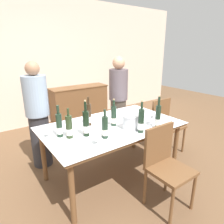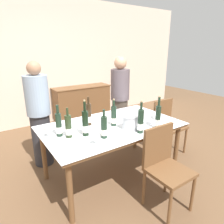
# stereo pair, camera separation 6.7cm
# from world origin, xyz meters

# --- Properties ---
(ground_plane) EXTENTS (12.00, 12.00, 0.00)m
(ground_plane) POSITION_xyz_m (0.00, 0.00, 0.00)
(ground_plane) COLOR brown
(back_wall) EXTENTS (8.00, 0.10, 2.80)m
(back_wall) POSITION_xyz_m (0.00, 2.65, 1.40)
(back_wall) COLOR beige
(back_wall) RESTS_ON ground_plane
(sideboard_cabinet) EXTENTS (1.40, 0.46, 0.82)m
(sideboard_cabinet) POSITION_xyz_m (0.72, 2.36, 0.41)
(sideboard_cabinet) COLOR brown
(sideboard_cabinet) RESTS_ON ground_plane
(dining_table) EXTENTS (1.79, 1.07, 0.76)m
(dining_table) POSITION_xyz_m (0.00, 0.00, 0.69)
(dining_table) COLOR brown
(dining_table) RESTS_ON ground_plane
(ice_bucket) EXTENTS (0.21, 0.21, 0.18)m
(ice_bucket) POSITION_xyz_m (0.11, -0.23, 0.85)
(ice_bucket) COLOR silver
(ice_bucket) RESTS_ON dining_table
(wine_bottle_0) EXTENTS (0.07, 0.07, 0.36)m
(wine_bottle_0) POSITION_xyz_m (0.01, -0.02, 0.88)
(wine_bottle_0) COLOR #1E3323
(wine_bottle_0) RESTS_ON dining_table
(wine_bottle_1) EXTENTS (0.07, 0.07, 0.35)m
(wine_bottle_1) POSITION_xyz_m (-0.61, -0.03, 0.88)
(wine_bottle_1) COLOR #28381E
(wine_bottle_1) RESTS_ON dining_table
(wine_bottle_2) EXTENTS (0.07, 0.07, 0.42)m
(wine_bottle_2) POSITION_xyz_m (-0.43, -0.09, 0.90)
(wine_bottle_2) COLOR black
(wine_bottle_2) RESTS_ON dining_table
(wine_bottle_3) EXTENTS (0.07, 0.07, 0.42)m
(wine_bottle_3) POSITION_xyz_m (0.40, -0.41, 0.91)
(wine_bottle_3) COLOR #1E3323
(wine_bottle_3) RESTS_ON dining_table
(wine_bottle_4) EXTENTS (0.06, 0.06, 0.38)m
(wine_bottle_4) POSITION_xyz_m (-0.24, 0.18, 0.90)
(wine_bottle_4) COLOR #332314
(wine_bottle_4) RESTS_ON dining_table
(wine_bottle_5) EXTENTS (0.07, 0.07, 0.33)m
(wine_bottle_5) POSITION_xyz_m (-0.29, -0.27, 0.88)
(wine_bottle_5) COLOR #1E3323
(wine_bottle_5) RESTS_ON dining_table
(wine_bottle_6) EXTENTS (0.07, 0.07, 0.37)m
(wine_bottle_6) POSITION_xyz_m (-0.69, 0.06, 0.89)
(wine_bottle_6) COLOR #1E3323
(wine_bottle_6) RESTS_ON dining_table
(wine_bottle_7) EXTENTS (0.07, 0.07, 0.39)m
(wine_bottle_7) POSITION_xyz_m (0.14, -0.39, 0.90)
(wine_bottle_7) COLOR #1E3323
(wine_bottle_7) RESTS_ON dining_table
(wine_glass_0) EXTENTS (0.08, 0.08, 0.15)m
(wine_glass_0) POSITION_xyz_m (0.46, -0.28, 0.86)
(wine_glass_0) COLOR white
(wine_glass_0) RESTS_ON dining_table
(wine_glass_1) EXTENTS (0.07, 0.07, 0.14)m
(wine_glass_1) POSITION_xyz_m (-0.80, 0.11, 0.86)
(wine_glass_1) COLOR white
(wine_glass_1) RESTS_ON dining_table
(wine_glass_2) EXTENTS (0.08, 0.08, 0.14)m
(wine_glass_2) POSITION_xyz_m (-0.45, -0.36, 0.86)
(wine_glass_2) COLOR white
(wine_glass_2) RESTS_ON dining_table
(chair_right_end) EXTENTS (0.42, 0.42, 0.89)m
(chair_right_end) POSITION_xyz_m (1.19, 0.08, 0.52)
(chair_right_end) COLOR brown
(chair_right_end) RESTS_ON ground_plane
(chair_near_front) EXTENTS (0.42, 0.42, 0.93)m
(chair_near_front) POSITION_xyz_m (0.17, -0.76, 0.54)
(chair_near_front) COLOR brown
(chair_near_front) RESTS_ON ground_plane
(person_host) EXTENTS (0.33, 0.33, 1.56)m
(person_host) POSITION_xyz_m (-0.70, 0.85, 0.78)
(person_host) COLOR #2D2D33
(person_host) RESTS_ON ground_plane
(person_guest_left) EXTENTS (0.33, 0.33, 1.58)m
(person_guest_left) POSITION_xyz_m (0.72, 0.80, 0.79)
(person_guest_left) COLOR #51473D
(person_guest_left) RESTS_ON ground_plane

